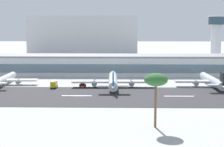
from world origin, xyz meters
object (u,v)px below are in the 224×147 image
object	(u,v)px
control_tower	(216,37)
airliner_red_tail_gate_0	(3,80)
airliner_blue_tail_gate_1	(113,81)
terminal_building	(111,65)
palm_tree_3	(156,81)
airliner_black_tail_gate_2	(213,81)
service_box_truck_1	(54,84)
distant_hotel_block	(83,36)
service_baggage_tug_0	(83,85)

from	to	relation	value
control_tower	airliner_red_tail_gate_0	xyz separation A→B (m)	(-121.98, -77.13, -19.15)
control_tower	airliner_blue_tail_gate_1	size ratio (longest dim) A/B	0.82
terminal_building	palm_tree_3	distance (m)	116.81
airliner_black_tail_gate_2	service_box_truck_1	world-z (taller)	airliner_black_tail_gate_2
distant_hotel_block	service_box_truck_1	world-z (taller)	distant_hotel_block
distant_hotel_block	airliner_blue_tail_gate_1	size ratio (longest dim) A/B	2.42
distant_hotel_block	service_baggage_tug_0	xyz separation A→B (m)	(19.99, -194.10, -19.00)
airliner_red_tail_gate_0	service_box_truck_1	size ratio (longest dim) A/B	6.45
service_baggage_tug_0	terminal_building	bearing A→B (deg)	-113.74
distant_hotel_block	airliner_red_tail_gate_0	xyz separation A→B (m)	(-18.71, -189.65, -17.47)
terminal_building	airliner_black_tail_gate_2	world-z (taller)	terminal_building
airliner_black_tail_gate_2	palm_tree_3	world-z (taller)	palm_tree_3
terminal_building	airliner_blue_tail_gate_1	xyz separation A→B (m)	(2.16, -49.55, -2.82)
service_box_truck_1	palm_tree_3	size ratio (longest dim) A/B	0.41
distant_hotel_block	service_baggage_tug_0	bearing A→B (deg)	-84.12
control_tower	service_baggage_tug_0	bearing A→B (deg)	-135.59
distant_hotel_block	service_box_truck_1	xyz separation A→B (m)	(7.13, -196.98, -18.26)
terminal_building	service_box_truck_1	distance (m)	57.12
terminal_building	control_tower	bearing A→B (deg)	24.98
airliner_blue_tail_gate_1	service_box_truck_1	distance (m)	27.12
airliner_black_tail_gate_2	service_box_truck_1	bearing A→B (deg)	94.09
distant_hotel_block	palm_tree_3	xyz separation A→B (m)	(47.09, -261.34, -7.22)
airliner_red_tail_gate_0	palm_tree_3	size ratio (longest dim) A/B	2.62
service_baggage_tug_0	airliner_black_tail_gate_2	bearing A→B (deg)	171.67
distant_hotel_block	terminal_building	bearing A→B (deg)	-77.61
terminal_building	palm_tree_3	bearing A→B (deg)	-82.57
palm_tree_3	airliner_black_tail_gate_2	bearing A→B (deg)	64.02
control_tower	airliner_black_tail_gate_2	xyz separation A→B (m)	(-22.66, -80.04, -18.98)
airliner_red_tail_gate_0	airliner_blue_tail_gate_1	world-z (taller)	airliner_blue_tail_gate_1
control_tower	airliner_red_tail_gate_0	world-z (taller)	control_tower
airliner_red_tail_gate_0	service_baggage_tug_0	xyz separation A→B (m)	(38.70, -4.44, -1.53)
control_tower	distant_hotel_block	xyz separation A→B (m)	(-103.27, 112.52, -1.69)
palm_tree_3	terminal_building	bearing A→B (deg)	97.43
airliner_red_tail_gate_0	service_baggage_tug_0	bearing A→B (deg)	-99.35
airliner_red_tail_gate_0	airliner_black_tail_gate_2	world-z (taller)	airliner_black_tail_gate_2
service_box_truck_1	palm_tree_3	distance (m)	76.56
terminal_building	control_tower	xyz separation A→B (m)	(71.26, 33.20, 15.94)
airliner_blue_tail_gate_1	airliner_red_tail_gate_0	bearing A→B (deg)	82.44
control_tower	distant_hotel_block	size ratio (longest dim) A/B	0.34
airliner_black_tail_gate_2	service_baggage_tug_0	distance (m)	60.67
airliner_black_tail_gate_2	distant_hotel_block	bearing A→B (deg)	23.36
distant_hotel_block	service_box_truck_1	bearing A→B (deg)	-87.93
service_box_truck_1	palm_tree_3	xyz separation A→B (m)	(39.96, -64.37, 11.04)
distant_hotel_block	service_box_truck_1	size ratio (longest dim) A/B	18.00
airliner_red_tail_gate_0	airliner_black_tail_gate_2	size ratio (longest dim) A/B	0.94
terminal_building	airliner_red_tail_gate_0	size ratio (longest dim) A/B	4.22
airliner_black_tail_gate_2	service_box_truck_1	distance (m)	73.62
airliner_red_tail_gate_0	palm_tree_3	bearing A→B (deg)	-140.25
distant_hotel_block	service_baggage_tug_0	distance (m)	196.05
airliner_red_tail_gate_0	control_tower	bearing A→B (deg)	-60.50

